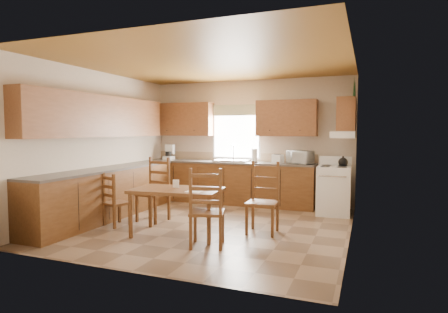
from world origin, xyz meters
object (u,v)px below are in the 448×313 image
(chair_far_right, at_px, (262,198))
(microwave, at_px, (300,157))
(dining_table, at_px, (177,212))
(stove, at_px, (334,191))
(chair_near_right, at_px, (207,207))
(chair_near_left, at_px, (117,199))
(chair_far_left, at_px, (153,190))

(chair_far_right, bearing_deg, microwave, 81.93)
(dining_table, bearing_deg, stove, 42.15)
(chair_near_right, height_order, chair_far_right, chair_far_right)
(chair_near_left, height_order, chair_far_right, chair_far_right)
(dining_table, xyz_separation_m, chair_far_left, (-0.83, 0.66, 0.20))
(chair_near_right, xyz_separation_m, chair_far_left, (-1.48, 0.98, 0.01))
(dining_table, distance_m, chair_near_left, 1.24)
(stove, xyz_separation_m, dining_table, (-2.10, -2.34, -0.09))
(stove, relative_size, microwave, 2.03)
(dining_table, bearing_deg, chair_far_right, 20.42)
(stove, height_order, chair_near_right, chair_near_right)
(chair_far_right, bearing_deg, chair_near_right, -122.42)
(microwave, bearing_deg, stove, -3.67)
(chair_near_right, height_order, chair_far_left, chair_far_left)
(chair_near_left, bearing_deg, chair_near_right, -174.03)
(stove, distance_m, dining_table, 3.14)
(stove, height_order, chair_far_right, chair_far_right)
(stove, distance_m, chair_near_right, 3.04)
(stove, height_order, chair_far_left, chair_far_left)
(microwave, distance_m, dining_table, 3.08)
(microwave, xyz_separation_m, chair_far_right, (-0.22, -2.07, -0.50))
(chair_near_right, bearing_deg, dining_table, -43.46)
(stove, xyz_separation_m, microwave, (-0.70, 0.31, 0.60))
(microwave, xyz_separation_m, chair_near_left, (-2.63, -2.49, -0.61))
(dining_table, relative_size, chair_near_right, 1.23)
(dining_table, height_order, chair_far_left, chair_far_left)
(stove, bearing_deg, dining_table, -134.15)
(microwave, relative_size, chair_far_right, 0.40)
(dining_table, xyz_separation_m, chair_far_right, (1.18, 0.58, 0.19))
(microwave, height_order, chair_near_right, microwave)
(chair_near_left, xyz_separation_m, chair_far_right, (2.41, 0.43, 0.11))
(stove, xyz_separation_m, chair_near_right, (-1.46, -2.66, 0.09))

